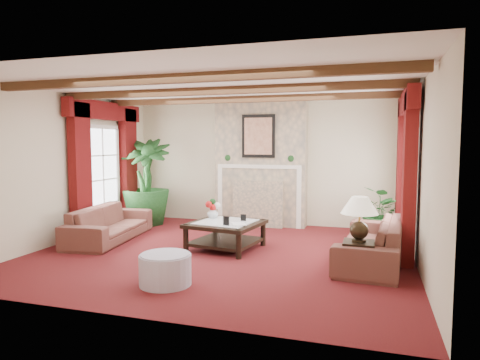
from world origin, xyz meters
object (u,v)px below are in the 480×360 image
(coffee_table, at_px, (226,235))
(side_table, at_px, (358,259))
(sofa_right, at_px, (371,234))
(potted_palm, at_px, (146,200))
(ottoman, at_px, (165,270))
(sofa_left, at_px, (109,218))

(coffee_table, bearing_deg, side_table, -13.58)
(sofa_right, height_order, potted_palm, potted_palm)
(coffee_table, xyz_separation_m, ottoman, (-0.12, -2.00, -0.04))
(sofa_right, distance_m, ottoman, 3.13)
(sofa_right, xyz_separation_m, coffee_table, (-2.38, 0.13, -0.21))
(ottoman, bearing_deg, potted_palm, 122.69)
(side_table, bearing_deg, sofa_right, 78.56)
(sofa_right, xyz_separation_m, potted_palm, (-4.79, 1.69, 0.10))
(sofa_left, height_order, coffee_table, sofa_left)
(coffee_table, height_order, ottoman, coffee_table)
(ottoman, bearing_deg, sofa_left, 137.61)
(side_table, relative_size, ottoman, 0.72)
(sofa_left, height_order, side_table, sofa_left)
(coffee_table, xyz_separation_m, side_table, (2.22, -0.92, 0.01))
(sofa_left, bearing_deg, coffee_table, -96.52)
(sofa_right, distance_m, side_table, 0.83)
(potted_palm, bearing_deg, sofa_right, -19.43)
(sofa_left, distance_m, coffee_table, 2.29)
(sofa_left, bearing_deg, sofa_right, -98.41)
(potted_palm, bearing_deg, side_table, -28.17)
(sofa_right, height_order, coffee_table, sofa_right)
(sofa_left, height_order, sofa_right, sofa_right)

